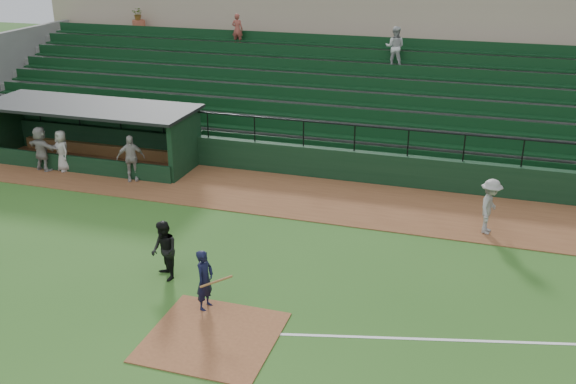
% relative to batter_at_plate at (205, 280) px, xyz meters
% --- Properties ---
extents(ground, '(90.00, 90.00, 0.00)m').
position_rel_batter_at_plate_xyz_m(ground, '(0.66, -0.13, -0.81)').
color(ground, '#2B571C').
rests_on(ground, ground).
extents(warning_track, '(40.00, 4.00, 0.03)m').
position_rel_batter_at_plate_xyz_m(warning_track, '(0.66, 7.87, -0.80)').
color(warning_track, brown).
rests_on(warning_track, ground).
extents(home_plate_dirt, '(3.00, 3.00, 0.03)m').
position_rel_batter_at_plate_xyz_m(home_plate_dirt, '(0.66, -1.13, -0.80)').
color(home_plate_dirt, brown).
rests_on(home_plate_dirt, ground).
extents(foul_line, '(17.49, 4.44, 0.01)m').
position_rel_batter_at_plate_xyz_m(foul_line, '(8.66, 1.07, -0.81)').
color(foul_line, white).
rests_on(foul_line, ground).
extents(stadium_structure, '(38.00, 13.08, 6.40)m').
position_rel_batter_at_plate_xyz_m(stadium_structure, '(0.66, 16.33, 1.49)').
color(stadium_structure, black).
rests_on(stadium_structure, ground).
extents(dugout, '(8.90, 3.20, 2.42)m').
position_rel_batter_at_plate_xyz_m(dugout, '(-9.09, 9.43, 0.52)').
color(dugout, black).
rests_on(dugout, ground).
extents(batter_at_plate, '(1.02, 0.69, 1.63)m').
position_rel_batter_at_plate_xyz_m(batter_at_plate, '(0.00, 0.00, 0.00)').
color(batter_at_plate, black).
rests_on(batter_at_plate, ground).
extents(umpire, '(1.04, 1.03, 1.69)m').
position_rel_batter_at_plate_xyz_m(umpire, '(-1.69, 1.09, 0.03)').
color(umpire, black).
rests_on(umpire, ground).
extents(runner, '(0.88, 1.26, 1.79)m').
position_rel_batter_at_plate_xyz_m(runner, '(6.71, 6.73, 0.11)').
color(runner, gray).
rests_on(runner, warning_track).
extents(dugout_player_a, '(1.13, 0.92, 1.80)m').
position_rel_batter_at_plate_xyz_m(dugout_player_a, '(-6.42, 7.50, 0.11)').
color(dugout_player_a, '#AAA49F').
rests_on(dugout_player_a, warning_track).
extents(dugout_player_b, '(0.96, 0.85, 1.66)m').
position_rel_batter_at_plate_xyz_m(dugout_player_b, '(-9.59, 7.67, 0.04)').
color(dugout_player_b, '#ACA7A1').
rests_on(dugout_player_b, warning_track).
extents(dugout_player_c, '(1.74, 0.90, 1.80)m').
position_rel_batter_at_plate_xyz_m(dugout_player_c, '(-10.39, 7.46, 0.11)').
color(dugout_player_c, '#9C9792').
rests_on(dugout_player_c, warning_track).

